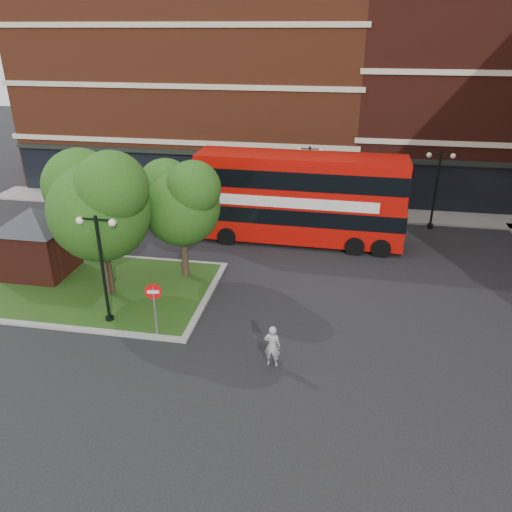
% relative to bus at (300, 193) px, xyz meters
% --- Properties ---
extents(ground, '(120.00, 120.00, 0.00)m').
position_rel_bus_xyz_m(ground, '(-1.77, -10.89, -3.04)').
color(ground, black).
rests_on(ground, ground).
extents(pavement_far, '(44.00, 3.00, 0.12)m').
position_rel_bus_xyz_m(pavement_far, '(-1.77, 5.61, -2.98)').
color(pavement_far, slate).
rests_on(pavement_far, ground).
extents(terrace_far_left, '(26.00, 12.00, 14.00)m').
position_rel_bus_xyz_m(terrace_far_left, '(-9.77, 13.11, 3.96)').
color(terrace_far_left, maroon).
rests_on(terrace_far_left, ground).
extents(terrace_far_right, '(18.00, 12.00, 16.00)m').
position_rel_bus_xyz_m(terrace_far_right, '(12.23, 13.11, 4.96)').
color(terrace_far_right, '#471911').
rests_on(terrace_far_right, ground).
extents(traffic_island, '(12.60, 7.60, 0.15)m').
position_rel_bus_xyz_m(traffic_island, '(-9.77, -7.89, -2.98)').
color(traffic_island, gray).
rests_on(traffic_island, ground).
extents(kiosk, '(6.51, 6.51, 3.60)m').
position_rel_bus_xyz_m(kiosk, '(-12.77, -6.89, -0.73)').
color(kiosk, '#471911').
rests_on(kiosk, traffic_island).
extents(tree_island_west, '(5.40, 4.71, 7.21)m').
position_rel_bus_xyz_m(tree_island_west, '(-8.37, -8.32, 1.75)').
color(tree_island_west, '#2D2116').
rests_on(tree_island_west, ground).
extents(tree_island_east, '(4.46, 3.90, 6.29)m').
position_rel_bus_xyz_m(tree_island_east, '(-5.35, -5.83, 1.20)').
color(tree_island_east, '#2D2116').
rests_on(tree_island_east, ground).
extents(lamp_island, '(1.72, 0.36, 5.00)m').
position_rel_bus_xyz_m(lamp_island, '(-7.27, -10.69, -0.22)').
color(lamp_island, black).
rests_on(lamp_island, ground).
extents(lamp_far_left, '(1.72, 0.36, 5.00)m').
position_rel_bus_xyz_m(lamp_far_left, '(0.23, 3.61, -0.22)').
color(lamp_far_left, black).
rests_on(lamp_far_left, ground).
extents(lamp_far_right, '(1.72, 0.36, 5.00)m').
position_rel_bus_xyz_m(lamp_far_right, '(8.23, 3.61, -0.22)').
color(lamp_far_right, black).
rests_on(lamp_far_right, ground).
extents(bus, '(12.22, 3.08, 4.64)m').
position_rel_bus_xyz_m(bus, '(0.00, 0.00, 0.00)').
color(bus, '#B20C07').
rests_on(bus, ground).
extents(woman, '(0.67, 0.47, 1.74)m').
position_rel_bus_xyz_m(woman, '(0.22, -12.47, -2.17)').
color(woman, gray).
rests_on(woman, ground).
extents(car_silver, '(4.71, 2.19, 1.56)m').
position_rel_bus_xyz_m(car_silver, '(-8.73, 3.61, -2.26)').
color(car_silver, '#B3B7BB').
rests_on(car_silver, ground).
extents(car_white, '(4.75, 2.05, 1.52)m').
position_rel_bus_xyz_m(car_white, '(4.26, 5.11, -2.28)').
color(car_white, silver).
rests_on(car_white, ground).
extents(no_entry_sign, '(0.69, 0.17, 2.51)m').
position_rel_bus_xyz_m(no_entry_sign, '(-4.81, -11.39, -1.26)').
color(no_entry_sign, slate).
rests_on(no_entry_sign, ground).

